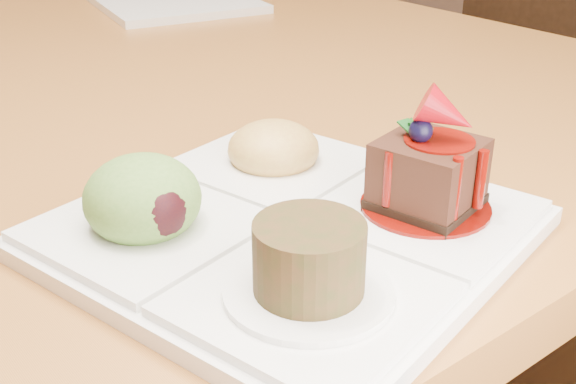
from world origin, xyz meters
TOP-DOWN VIEW (x-y plane):
  - dining_table at (0.00, 0.00)m, footprint 1.00×1.80m
  - chair_right at (0.85, -0.27)m, footprint 0.48×0.48m
  - sampler_plate at (-0.14, -0.75)m, footprint 0.32×0.32m
  - second_plate at (0.19, -0.06)m, footprint 0.27×0.27m

SIDE VIEW (x-z plane):
  - chair_right at x=0.85m, z-range 0.07..1.13m
  - dining_table at x=0.00m, z-range 0.31..1.06m
  - second_plate at x=0.19m, z-range 0.75..0.76m
  - sampler_plate at x=-0.14m, z-range 0.72..0.82m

